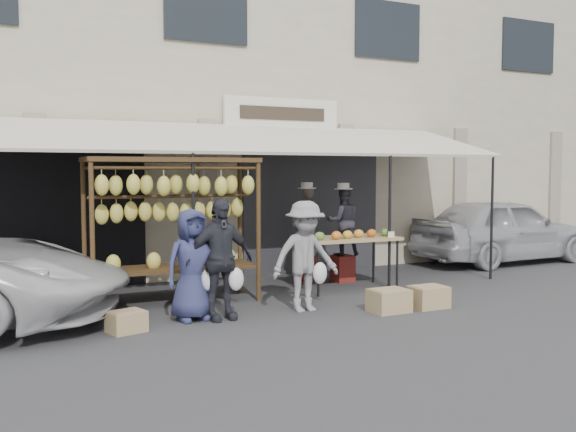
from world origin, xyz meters
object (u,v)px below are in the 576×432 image
at_px(vendor_left, 307,222).
at_px(crate_near_b, 428,297).
at_px(banana_rack, 173,202).
at_px(produce_table, 349,239).
at_px(crate_far, 127,322).
at_px(sedan, 503,230).
at_px(crate_near_a, 389,301).
at_px(customer_right, 305,256).
at_px(customer_left, 192,265).
at_px(vendor_right, 343,221).
at_px(customer_mid, 220,259).

distance_m(vendor_left, crate_near_b, 3.09).
distance_m(banana_rack, produce_table, 3.11).
relative_size(crate_near_b, crate_far, 1.20).
relative_size(produce_table, crate_near_b, 3.19).
relative_size(produce_table, sedan, 0.40).
height_order(produce_table, crate_near_a, produce_table).
distance_m(banana_rack, customer_right, 2.18).
xyz_separation_m(customer_left, crate_far, (-0.94, -0.27, -0.63)).
xyz_separation_m(banana_rack, crate_near_b, (3.34, -1.88, -1.41)).
distance_m(customer_right, crate_far, 2.67).
distance_m(crate_near_a, crate_near_b, 0.70).
height_order(produce_table, customer_left, customer_left).
distance_m(vendor_left, vendor_right, 0.67).
relative_size(crate_near_a, crate_far, 1.24).
bearing_deg(crate_near_b, vendor_right, 89.87).
height_order(banana_rack, crate_far, banana_rack).
bearing_deg(crate_near_a, customer_right, 151.76).
xyz_separation_m(vendor_right, sedan, (4.46, 0.60, -0.38)).
bearing_deg(vendor_left, produce_table, 90.42).
distance_m(customer_right, crate_near_b, 1.97).
bearing_deg(crate_near_a, banana_rack, 144.66).
height_order(produce_table, vendor_left, vendor_left).
bearing_deg(sedan, vendor_left, 90.87).
height_order(customer_mid, customer_right, customer_mid).
height_order(banana_rack, customer_left, banana_rack).
relative_size(banana_rack, customer_left, 1.70).
bearing_deg(crate_near_a, customer_mid, 165.53).
bearing_deg(crate_near_b, customer_left, 167.72).
relative_size(customer_left, crate_far, 3.45).
distance_m(customer_mid, customer_right, 1.29).
bearing_deg(vendor_right, vendor_left, -18.89).
bearing_deg(produce_table, customer_mid, -156.98).
bearing_deg(crate_far, sedan, 16.71).
xyz_separation_m(banana_rack, produce_table, (3.03, -0.10, -0.70)).
relative_size(produce_table, vendor_right, 1.35).
distance_m(vendor_left, customer_right, 2.63).
distance_m(banana_rack, vendor_right, 3.44).
distance_m(customer_left, sedan, 8.23).
xyz_separation_m(banana_rack, customer_mid, (0.28, -1.27, -0.74)).
bearing_deg(sedan, crate_near_b, 123.19).
relative_size(banana_rack, vendor_left, 1.98).
xyz_separation_m(customer_left, customer_mid, (0.35, -0.13, 0.07)).
bearing_deg(banana_rack, customer_right, -39.57).
bearing_deg(sedan, crate_near_a, 119.33).
distance_m(crate_near_b, crate_far, 4.38).
bearing_deg(customer_mid, crate_near_b, -16.65).
distance_m(produce_table, crate_far, 4.32).
height_order(vendor_left, vendor_right, vendor_left).
distance_m(banana_rack, crate_near_a, 3.53).
bearing_deg(banana_rack, vendor_right, 10.77).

